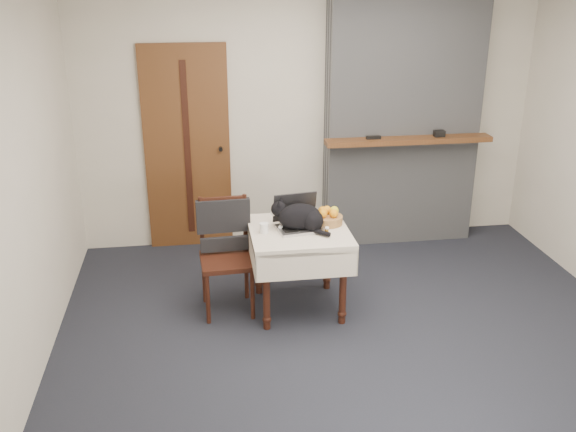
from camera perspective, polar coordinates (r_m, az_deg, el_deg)
The scene contains 12 objects.
ground at distance 5.02m, azimuth 5.80°, elevation -10.62°, with size 4.50×4.50×0.00m, color black.
room_shell at distance 4.80m, azimuth 5.24°, elevation 10.62°, with size 4.52×4.01×2.61m.
door at distance 6.32m, azimuth -8.94°, elevation 5.91°, with size 0.82×0.10×2.00m.
chimney at distance 6.44m, azimuth 10.14°, elevation 8.86°, with size 1.62×0.48×2.60m.
side_table at distance 5.13m, azimuth 0.98°, elevation -2.35°, with size 0.78×0.78×0.70m.
laptop at distance 5.11m, azimuth 0.89°, elevation -0.31°, with size 0.40×0.35×0.26m.
cat at distance 5.04m, azimuth 1.13°, elevation -0.12°, with size 0.45×0.36×0.25m.
cream_jar at distance 5.01m, azimuth -2.14°, elevation -1.08°, with size 0.07×0.07×0.08m, color white.
pill_bottle at distance 4.98m, azimuth 3.48°, elevation -1.33°, with size 0.03×0.03×0.07m.
fruit_basket at distance 5.19m, azimuth 3.56°, elevation -0.11°, with size 0.24×0.24×0.14m.
desk_clutter at distance 5.18m, azimuth 2.67°, elevation -0.73°, with size 0.15×0.02×0.01m, color black.
chair at distance 5.20m, azimuth -5.63°, elevation -2.03°, with size 0.44×0.43×0.94m.
Camera 1 is at (-1.11, -4.12, 2.64)m, focal length 40.00 mm.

